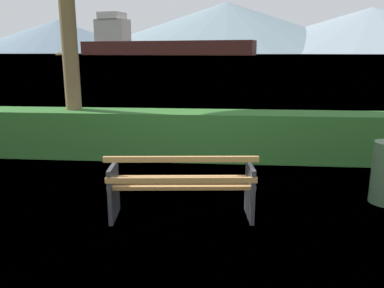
% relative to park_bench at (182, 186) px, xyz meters
% --- Properties ---
extents(ground_plane, '(1400.00, 1400.00, 0.00)m').
position_rel_park_bench_xyz_m(ground_plane, '(-0.01, 0.06, -0.43)').
color(ground_plane, olive).
extents(water_surface, '(620.00, 620.00, 0.00)m').
position_rel_park_bench_xyz_m(water_surface, '(-0.01, 307.82, -0.43)').
color(water_surface, '#6B8EA3').
rests_on(water_surface, ground_plane).
extents(park_bench, '(1.81, 0.73, 0.87)m').
position_rel_park_bench_xyz_m(park_bench, '(0.00, 0.00, 0.00)').
color(park_bench, '#A0703F').
rests_on(park_bench, ground_plane).
extents(hedge_row, '(13.85, 0.80, 0.91)m').
position_rel_park_bench_xyz_m(hedge_row, '(-0.01, 2.84, 0.03)').
color(hedge_row, '#285B23').
rests_on(hedge_row, ground_plane).
extents(cargo_ship_large, '(114.85, 42.01, 27.03)m').
position_rel_park_bench_xyz_m(cargo_ship_large, '(-47.54, 247.74, 7.13)').
color(cargo_ship_large, '#471E19').
rests_on(cargo_ship_large, water_surface).
extents(sailboat_mid, '(1.98, 5.86, 1.69)m').
position_rel_park_bench_xyz_m(sailboat_mid, '(-104.06, 235.66, 0.20)').
color(sailboat_mid, gold).
rests_on(sailboat_mid, water_surface).
extents(distant_hills, '(802.10, 462.13, 73.17)m').
position_rel_park_bench_xyz_m(distant_hills, '(41.28, 579.95, 32.19)').
color(distant_hills, slate).
rests_on(distant_hills, ground_plane).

